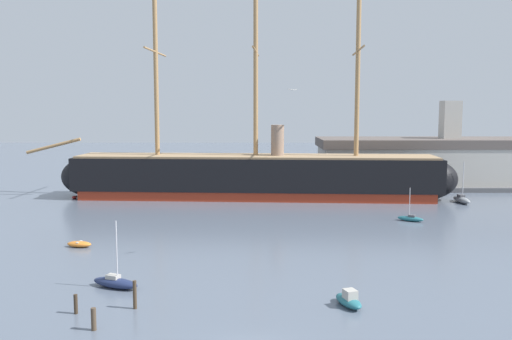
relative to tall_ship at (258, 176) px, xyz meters
name	(u,v)px	position (x,y,z in m)	size (l,w,h in m)	color
tall_ship	(258,176)	(0.00, 0.00, 0.00)	(69.70, 15.82, 33.51)	maroon
sailboat_foreground_left	(117,282)	(-11.33, -44.82, -3.19)	(4.39, 2.88, 5.52)	#1E284C
motorboat_foreground_right	(351,300)	(6.85, -48.96, -3.20)	(2.24, 3.33, 1.29)	#236670
dinghy_mid_left	(81,244)	(-18.44, -31.68, -3.34)	(2.80, 1.59, 0.62)	orange
sailboat_alongside_stern	(413,219)	(19.89, -18.42, -3.29)	(3.38, 2.53, 4.33)	#236670
dinghy_far_left	(77,197)	(-29.12, -0.51, -3.44)	(0.84, 1.80, 0.42)	#B22D28
sailboat_far_right	(464,199)	(31.58, -4.55, -3.12)	(1.87, 4.95, 6.30)	gray
mooring_piling_nearest	(78,304)	(-12.68, -50.48, -2.95)	(0.27, 0.27, 1.40)	#382B1E
mooring_piling_left_pair	(96,319)	(-10.56, -53.39, -2.90)	(0.34, 0.34, 1.51)	#4C3D2D
mooring_piling_right_pair	(137,295)	(-8.72, -49.50, -2.61)	(0.27, 0.27, 2.09)	#423323
dockside_warehouse_right	(465,162)	(38.33, 13.30, 0.81)	(57.66, 15.87, 15.76)	#565659
seagull_in_flight	(294,90)	(3.36, -37.32, 12.47)	(0.97, 0.71, 0.13)	silver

